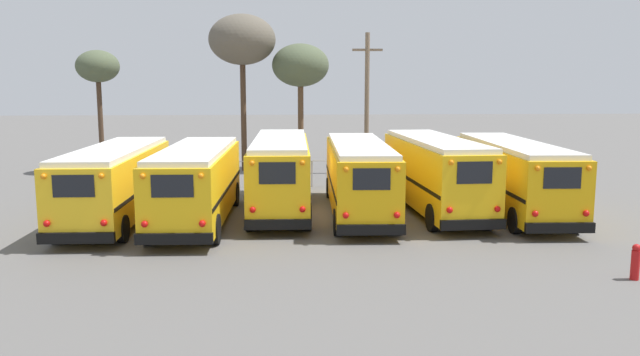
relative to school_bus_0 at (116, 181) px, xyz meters
The scene contains 13 objects.
ground_plane 8.37m from the school_bus_0, ahead, with size 160.00×160.00×0.00m, color #5B5956.
school_bus_0 is the anchor object (origin of this frame).
school_bus_1 3.33m from the school_bus_0, 10.20° to the right, with size 2.77×9.55×3.01m.
school_bus_2 6.76m from the school_bus_0, 13.99° to the left, with size 2.62×10.20×3.15m.
school_bus_3 9.86m from the school_bus_0, ahead, with size 2.75×10.20×3.03m.
school_bus_4 13.15m from the school_bus_0, ahead, with size 2.82×9.76×3.18m.
school_bus_5 16.40m from the school_bus_0, ahead, with size 2.76×10.23×3.02m.
utility_pole 17.32m from the school_bus_0, 46.67° to the left, with size 1.80×0.27×8.40m.
bare_tree_0 15.21m from the school_bus_0, 107.71° to the left, with size 2.57×2.57×7.41m.
bare_tree_1 16.08m from the school_bus_0, 73.26° to the left, with size 4.09×4.09×9.60m.
bare_tree_2 16.76m from the school_bus_0, 60.92° to the left, with size 3.51×3.51×7.85m.
fence_line 11.20m from the school_bus_0, 42.85° to the left, with size 24.45×0.06×1.42m.
fire_hydrant 18.66m from the school_bus_0, 27.38° to the right, with size 0.24×0.24×1.03m.
Camera 1 is at (-1.54, -25.54, 5.53)m, focal length 35.00 mm.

